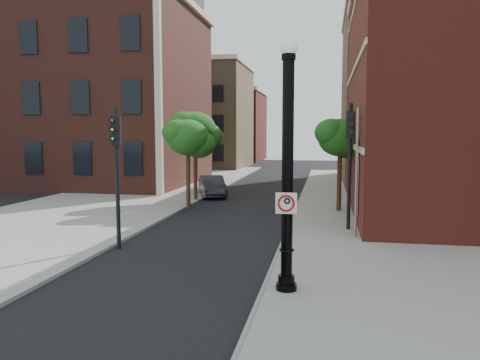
% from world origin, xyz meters
% --- Properties ---
extents(ground, '(120.00, 120.00, 0.00)m').
position_xyz_m(ground, '(0.00, 0.00, 0.00)').
color(ground, black).
rests_on(ground, ground).
extents(sidewalk_right, '(8.00, 60.00, 0.12)m').
position_xyz_m(sidewalk_right, '(6.00, 10.00, 0.06)').
color(sidewalk_right, gray).
rests_on(sidewalk_right, ground).
extents(sidewalk_left, '(10.00, 50.00, 0.12)m').
position_xyz_m(sidewalk_left, '(-9.00, 18.00, 0.06)').
color(sidewalk_left, gray).
rests_on(sidewalk_left, ground).
extents(curb_edge, '(0.10, 60.00, 0.14)m').
position_xyz_m(curb_edge, '(2.05, 10.00, 0.07)').
color(curb_edge, gray).
rests_on(curb_edge, ground).
extents(victorian_building, '(18.60, 14.60, 17.95)m').
position_xyz_m(victorian_building, '(-16.00, 23.97, 8.74)').
color(victorian_building, brown).
rests_on(victorian_building, ground).
extents(bg_building_tan_a, '(12.00, 12.00, 12.00)m').
position_xyz_m(bg_building_tan_a, '(-12.00, 44.00, 6.00)').
color(bg_building_tan_a, olive).
rests_on(bg_building_tan_a, ground).
extents(bg_building_red, '(12.00, 12.00, 10.00)m').
position_xyz_m(bg_building_red, '(-12.00, 58.00, 5.00)').
color(bg_building_red, maroon).
rests_on(bg_building_red, ground).
extents(lamppost, '(0.55, 0.55, 6.50)m').
position_xyz_m(lamppost, '(2.66, 0.10, 3.00)').
color(lamppost, black).
rests_on(lamppost, ground).
extents(no_parking_sign, '(0.54, 0.08, 0.54)m').
position_xyz_m(no_parking_sign, '(2.65, -0.06, 2.43)').
color(no_parking_sign, white).
rests_on(no_parking_sign, ground).
extents(parked_car, '(2.86, 4.36, 1.36)m').
position_xyz_m(parked_car, '(-3.75, 17.97, 0.68)').
color(parked_car, '#2B2B30').
rests_on(parked_car, ground).
extents(traffic_signal_left, '(0.40, 0.45, 5.11)m').
position_xyz_m(traffic_signal_left, '(-3.71, 3.75, 3.44)').
color(traffic_signal_left, black).
rests_on(traffic_signal_left, ground).
extents(traffic_signal_right, '(0.38, 0.46, 5.41)m').
position_xyz_m(traffic_signal_right, '(4.59, 8.29, 3.65)').
color(traffic_signal_right, black).
rests_on(traffic_signal_right, ground).
extents(utility_pole, '(0.10, 0.10, 5.16)m').
position_xyz_m(utility_pole, '(4.80, 6.91, 2.58)').
color(utility_pole, '#999999').
rests_on(utility_pole, ground).
extents(street_tree_a, '(2.72, 2.46, 4.91)m').
position_xyz_m(street_tree_a, '(-3.77, 12.77, 3.87)').
color(street_tree_a, black).
rests_on(street_tree_a, ground).
extents(street_tree_b, '(3.03, 2.74, 5.46)m').
position_xyz_m(street_tree_b, '(-4.18, 15.67, 4.31)').
color(street_tree_b, black).
rests_on(street_tree_b, ground).
extents(street_tree_c, '(2.73, 2.47, 4.92)m').
position_xyz_m(street_tree_c, '(4.34, 13.15, 3.88)').
color(street_tree_c, black).
rests_on(street_tree_c, ground).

